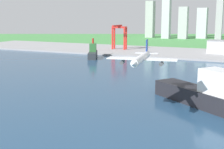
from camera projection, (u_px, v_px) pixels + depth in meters
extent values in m
plane|color=#49914A|center=(166.00, 76.00, 311.71)|extent=(2400.00, 2400.00, 0.00)
cube|color=navy|center=(146.00, 89.00, 258.11)|extent=(840.00, 360.00, 0.15)
cube|color=#98989A|center=(199.00, 54.00, 481.18)|extent=(840.00, 140.00, 2.50)
cylinder|color=white|center=(141.00, 58.00, 182.59)|extent=(10.72, 42.07, 4.09)
cone|color=white|center=(134.00, 64.00, 161.17)|extent=(4.55, 5.06, 3.89)
cube|color=white|center=(142.00, 59.00, 184.69)|extent=(41.95, 15.64, 0.50)
cube|color=#193899|center=(147.00, 47.00, 199.63)|extent=(1.30, 5.05, 9.82)
cube|color=white|center=(147.00, 53.00, 200.31)|extent=(15.31, 6.91, 0.36)
cylinder|color=#4C4F54|center=(161.00, 64.00, 180.91)|extent=(3.16, 6.16, 2.25)
cylinder|color=#4C4F54|center=(122.00, 62.00, 186.92)|extent=(3.16, 6.16, 2.25)
cube|color=black|center=(204.00, 98.00, 209.03)|extent=(77.94, 63.14, 10.94)
cube|color=silver|center=(224.00, 83.00, 193.43)|extent=(32.99, 29.56, 15.22)
cube|color=#2D3338|center=(93.00, 55.00, 441.94)|extent=(28.22, 45.64, 8.70)
cube|color=#337238|center=(93.00, 47.00, 445.97)|extent=(14.86, 18.53, 11.23)
cylinder|color=red|center=(93.00, 41.00, 446.49)|extent=(2.58, 2.58, 6.96)
cube|color=red|center=(112.00, 39.00, 531.38)|extent=(2.20, 2.20, 35.31)
cube|color=red|center=(124.00, 39.00, 522.48)|extent=(2.20, 2.20, 35.31)
cube|color=red|center=(114.00, 38.00, 538.52)|extent=(2.20, 2.20, 35.31)
cube|color=red|center=(126.00, 39.00, 529.63)|extent=(2.20, 2.20, 35.31)
cube|color=red|center=(119.00, 27.00, 526.95)|extent=(24.13, 10.00, 2.80)
cube|color=red|center=(117.00, 26.00, 518.59)|extent=(2.60, 35.14, 2.60)
cube|color=#A3A9A7|center=(150.00, 19.00, 839.93)|extent=(20.69, 22.97, 95.45)
cube|color=#B5B8C0|center=(167.00, 7.00, 796.88)|extent=(19.38, 21.49, 156.72)
cube|color=#AAACB1|center=(183.00, 23.00, 793.17)|extent=(21.88, 20.19, 79.43)
cube|color=silver|center=(202.00, 23.00, 808.55)|extent=(24.20, 27.32, 76.95)
cube|color=#A19FA7|center=(220.00, 12.00, 768.92)|extent=(15.45, 15.73, 132.82)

